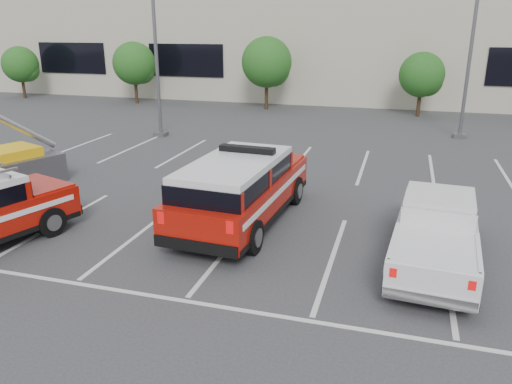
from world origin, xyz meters
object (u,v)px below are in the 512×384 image
fire_chief_suv (241,194)px  white_pickup (435,237)px  convention_building (360,35)px  light_pole_mid (473,33)px  light_pole_left (155,32)px  tree_left (136,65)px  tree_far_left (22,66)px  tree_mid_right (423,76)px  utility_rig (3,170)px  tree_mid_left (268,64)px

fire_chief_suv → white_pickup: (5.33, -1.11, -0.25)m
convention_building → light_pole_mid: (6.82, -15.86, 0.47)m
light_pole_left → fire_chief_suv: bearing=-52.9°
white_pickup → light_pole_mid: bearing=87.4°
tree_left → fire_chief_suv: (14.68, -20.32, -1.88)m
tree_far_left → light_pole_mid: (31.91, -6.05, 2.68)m
tree_mid_right → fire_chief_suv: tree_mid_right is taller
light_pole_mid → fire_chief_suv: size_ratio=1.62×
convention_building → utility_rig: 31.07m
convention_building → fire_chief_suv: 30.39m
tree_far_left → convention_building: bearing=21.4°
tree_far_left → light_pole_mid: size_ratio=0.39×
tree_far_left → tree_mid_right: same height
convention_building → light_pole_mid: 17.27m
white_pickup → tree_mid_left: bearing=119.4°
tree_left → fire_chief_suv: bearing=-54.2°
tree_left → tree_mid_right: size_ratio=1.11×
tree_mid_left → light_pole_left: size_ratio=0.47×
fire_chief_suv → white_pickup: 5.45m
tree_far_left → light_pole_left: 19.85m
tree_left → tree_mid_left: (10.00, 0.00, 0.27)m
convention_building → tree_left: 18.11m
utility_rig → light_pole_left: bearing=102.2°
tree_mid_right → white_pickup: bearing=-90.0°
fire_chief_suv → utility_rig: (-9.25, 0.90, -0.27)m
light_pole_mid → fire_chief_suv: bearing=-116.8°
tree_mid_right → white_pickup: size_ratio=0.74×
tree_mid_left → utility_rig: size_ratio=1.18×
tree_far_left → fire_chief_suv: size_ratio=0.63×
tree_far_left → fire_chief_suv: 32.01m
convention_building → light_pole_mid: bearing=-66.7°
light_pole_mid → white_pickup: size_ratio=1.90×
tree_left → convention_building: bearing=33.1°
convention_building → utility_rig: (-9.66, -29.25, -4.10)m
fire_chief_suv → white_pickup: fire_chief_suv is taller
tree_mid_left → fire_chief_suv: size_ratio=0.77×
tree_left → light_pole_mid: light_pole_mid is taller
light_pole_mid → utility_rig: (-16.48, -13.38, -4.56)m
tree_far_left → light_pole_left: bearing=-30.7°
tree_mid_left → utility_rig: 20.11m
light_pole_mid → light_pole_left: bearing=-165.1°
fire_chief_suv → light_pole_left: bearing=130.6°
tree_left → tree_mid_right: (20.00, -0.00, -0.27)m
light_pole_left → tree_mid_right: bearing=37.5°
tree_mid_left → light_pole_mid: light_pole_mid is taller
tree_mid_left → fire_chief_suv: bearing=-77.0°
tree_far_left → tree_left: 10.00m
tree_left → light_pole_left: 12.43m
white_pickup → light_pole_left: bearing=143.4°
tree_mid_right → light_pole_mid: size_ratio=0.39×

